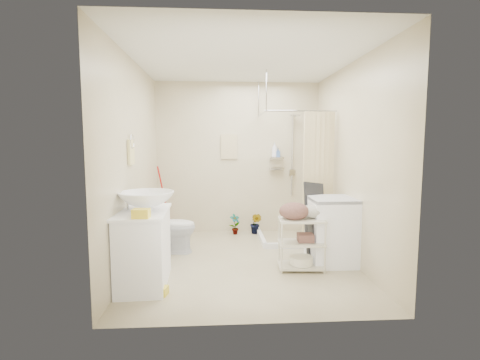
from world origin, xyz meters
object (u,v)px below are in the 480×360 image
at_px(washing_machine, 332,230).
at_px(laundry_rack, 301,239).
at_px(vanity, 144,247).
at_px(toilet, 170,226).

distance_m(washing_machine, laundry_rack, 0.51).
height_order(vanity, laundry_rack, vanity).
bearing_deg(laundry_rack, vanity, -165.86).
bearing_deg(vanity, laundry_rack, 7.56).
bearing_deg(washing_machine, vanity, -166.28).
relative_size(vanity, laundry_rack, 1.22).
relative_size(toilet, washing_machine, 0.87).
relative_size(washing_machine, laundry_rack, 1.12).
bearing_deg(toilet, vanity, 179.80).
distance_m(toilet, laundry_rack, 1.90).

